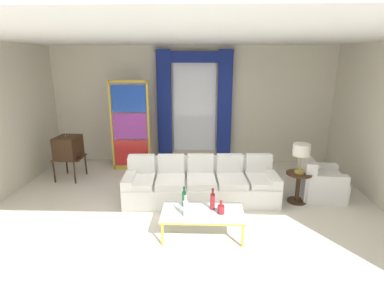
{
  "coord_description": "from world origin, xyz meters",
  "views": [
    {
      "loc": [
        0.29,
        -4.97,
        2.69
      ],
      "look_at": [
        0.08,
        0.9,
        1.05
      ],
      "focal_mm": 28.87,
      "sensor_mm": 36.0,
      "label": 1
    }
  ],
  "objects": [
    {
      "name": "ground_plane",
      "position": [
        0.0,
        0.0,
        0.0
      ],
      "size": [
        16.0,
        16.0,
        0.0
      ],
      "primitive_type": "plane",
      "color": "silver"
    },
    {
      "name": "wall_rear",
      "position": [
        0.0,
        3.06,
        1.5
      ],
      "size": [
        8.0,
        0.12,
        3.0
      ],
      "primitive_type": "cube",
      "color": "beige",
      "rests_on": "ground"
    },
    {
      "name": "ceiling_slab",
      "position": [
        0.0,
        0.8,
        3.02
      ],
      "size": [
        8.0,
        7.6,
        0.04
      ],
      "primitive_type": "cube",
      "color": "white"
    },
    {
      "name": "curtained_window",
      "position": [
        0.07,
        2.89,
        1.74
      ],
      "size": [
        2.0,
        0.17,
        2.7
      ],
      "color": "white",
      "rests_on": "ground"
    },
    {
      "name": "couch_white_long",
      "position": [
        0.26,
        0.64,
        0.31
      ],
      "size": [
        2.96,
        1.08,
        0.86
      ],
      "color": "white",
      "rests_on": "ground"
    },
    {
      "name": "coffee_table",
      "position": [
        0.3,
        -0.68,
        0.37
      ],
      "size": [
        1.26,
        0.66,
        0.41
      ],
      "color": "silver",
      "rests_on": "ground"
    },
    {
      "name": "bottle_blue_decanter",
      "position": [
        0.01,
        -0.5,
        0.55
      ],
      "size": [
        0.07,
        0.07,
        0.34
      ],
      "color": "#196B3D",
      "rests_on": "coffee_table"
    },
    {
      "name": "bottle_crystal_tall",
      "position": [
        0.58,
        -0.72,
        0.49
      ],
      "size": [
        0.11,
        0.11,
        0.22
      ],
      "color": "maroon",
      "rests_on": "coffee_table"
    },
    {
      "name": "bottle_amber_squat",
      "position": [
        0.05,
        -0.82,
        0.55
      ],
      "size": [
        0.07,
        0.07,
        0.34
      ],
      "color": "silver",
      "rests_on": "coffee_table"
    },
    {
      "name": "bottle_ruby_flask",
      "position": [
        0.45,
        -0.59,
        0.56
      ],
      "size": [
        0.07,
        0.07,
        0.36
      ],
      "color": "maroon",
      "rests_on": "coffee_table"
    },
    {
      "name": "vintage_tv",
      "position": [
        -2.75,
        1.61,
        0.73
      ],
      "size": [
        0.62,
        0.63,
        1.35
      ],
      "color": "#382314",
      "rests_on": "ground"
    },
    {
      "name": "armchair_white",
      "position": [
        2.61,
        0.84,
        0.29
      ],
      "size": [
        0.88,
        0.88,
        0.8
      ],
      "color": "white",
      "rests_on": "ground"
    },
    {
      "name": "stained_glass_divider",
      "position": [
        -1.47,
        2.25,
        1.06
      ],
      "size": [
        0.95,
        0.05,
        2.2
      ],
      "color": "gold",
      "rests_on": "ground"
    },
    {
      "name": "peacock_figurine",
      "position": [
        -1.11,
        1.9,
        0.22
      ],
      "size": [
        0.44,
        0.6,
        0.5
      ],
      "color": "beige",
      "rests_on": "ground"
    },
    {
      "name": "round_side_table",
      "position": [
        2.12,
        0.57,
        0.36
      ],
      "size": [
        0.48,
        0.48,
        0.59
      ],
      "color": "#382314",
      "rests_on": "ground"
    },
    {
      "name": "table_lamp_brass",
      "position": [
        2.12,
        0.57,
        1.03
      ],
      "size": [
        0.32,
        0.32,
        0.57
      ],
      "color": "#B29338",
      "rests_on": "round_side_table"
    }
  ]
}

